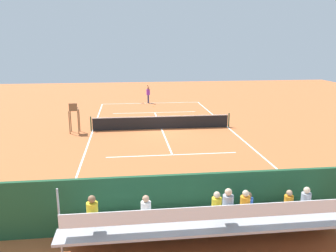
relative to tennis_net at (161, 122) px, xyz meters
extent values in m
plane|color=#BC6033|center=(0.00, 0.00, -0.50)|extent=(60.00, 60.00, 0.00)
cube|color=white|center=(0.00, -11.00, -0.50)|extent=(10.00, 0.10, 0.01)
cube|color=white|center=(0.00, 11.00, -0.50)|extent=(10.00, 0.10, 0.01)
cube|color=white|center=(-5.00, 0.00, -0.50)|extent=(0.10, 22.00, 0.01)
cube|color=white|center=(5.00, 0.00, -0.50)|extent=(0.10, 22.00, 0.01)
cube|color=white|center=(0.00, -6.05, -0.50)|extent=(7.50, 0.10, 0.01)
cube|color=white|center=(0.00, 6.05, -0.50)|extent=(7.50, 0.10, 0.01)
cube|color=white|center=(0.00, 0.00, -0.50)|extent=(0.10, 12.10, 0.01)
cube|color=white|center=(0.00, -11.00, -0.50)|extent=(0.10, 0.30, 0.01)
cube|color=black|center=(0.00, 0.00, -0.05)|extent=(10.00, 0.02, 0.91)
cube|color=white|center=(0.00, 0.00, 0.44)|extent=(10.00, 0.04, 0.06)
cylinder|color=#2D5133|center=(-5.10, 0.00, 0.03)|extent=(0.10, 0.10, 1.07)
cylinder|color=#2D5133|center=(5.10, 0.00, 0.03)|extent=(0.10, 0.10, 1.07)
cube|color=#1E4C2D|center=(0.00, 14.00, 0.50)|extent=(18.00, 0.16, 2.00)
cube|color=#9EA0A5|center=(0.00, 14.35, -0.28)|extent=(9.00, 0.10, 0.45)
cube|color=#9EA0A5|center=(0.00, 14.70, -0.09)|extent=(9.00, 0.80, 0.08)
cube|color=#9EA0A5|center=(0.00, 14.32, -0.28)|extent=(9.00, 0.04, 0.45)
cube|color=silver|center=(0.00, 14.80, 0.33)|extent=(8.60, 0.36, 0.04)
cube|color=silver|center=(0.00, 14.98, 0.53)|extent=(8.60, 0.03, 0.36)
cube|color=#9EA0A5|center=(0.00, 15.50, 0.36)|extent=(9.00, 0.80, 0.08)
cube|color=#9EA0A5|center=(0.00, 15.12, 0.17)|extent=(9.00, 0.04, 0.45)
cube|color=silver|center=(0.00, 15.60, 0.78)|extent=(8.60, 0.36, 0.04)
cube|color=silver|center=(0.00, 15.78, 0.98)|extent=(8.60, 0.03, 0.36)
cube|color=#9EA0A5|center=(0.00, 16.30, 0.81)|extent=(9.00, 0.80, 0.08)
cube|color=#9EA0A5|center=(0.00, 15.92, 0.62)|extent=(9.00, 0.04, 0.45)
cube|color=silver|center=(0.00, 16.40, 1.23)|extent=(8.60, 0.36, 0.04)
cube|color=silver|center=(0.00, 16.58, 1.43)|extent=(8.60, 0.03, 0.36)
cylinder|color=#9EA0A5|center=(4.50, 15.50, 0.67)|extent=(0.06, 0.06, 2.35)
cube|color=#2D2D33|center=(-0.15, 16.23, 1.27)|extent=(0.32, 0.40, 0.12)
cylinder|color=#9399A3|center=(-0.15, 16.35, 1.55)|extent=(0.30, 0.30, 0.45)
sphere|color=beige|center=(-0.15, 16.35, 1.88)|extent=(0.20, 0.20, 0.20)
cube|color=#2D2D33|center=(-1.34, 14.63, 0.37)|extent=(0.32, 0.40, 0.12)
cylinder|color=blue|center=(-1.34, 14.75, 0.65)|extent=(0.30, 0.30, 0.45)
sphere|color=brown|center=(-1.34, 14.75, 0.98)|extent=(0.20, 0.20, 0.20)
cube|color=#2D2D33|center=(-0.94, 15.43, 0.82)|extent=(0.32, 0.40, 0.12)
cylinder|color=orange|center=(-0.94, 15.55, 1.10)|extent=(0.30, 0.30, 0.45)
sphere|color=beige|center=(-0.94, 15.55, 1.43)|extent=(0.20, 0.20, 0.20)
cube|color=#2D2D33|center=(-0.06, 15.43, 0.82)|extent=(0.32, 0.40, 0.12)
cylinder|color=yellow|center=(-0.06, 15.55, 1.10)|extent=(0.30, 0.30, 0.45)
sphere|color=beige|center=(-0.06, 15.55, 1.43)|extent=(0.20, 0.20, 0.20)
cube|color=#2D2D33|center=(3.47, 16.23, 1.27)|extent=(0.32, 0.40, 0.12)
cylinder|color=yellow|center=(3.47, 16.35, 1.55)|extent=(0.30, 0.30, 0.45)
sphere|color=#8C6647|center=(3.47, 16.35, 1.88)|extent=(0.20, 0.20, 0.20)
cube|color=#2D2D33|center=(-2.86, 15.43, 0.82)|extent=(0.32, 0.40, 0.12)
cylinder|color=#9399A3|center=(-2.86, 15.55, 1.10)|extent=(0.30, 0.30, 0.45)
sphere|color=beige|center=(-2.86, 15.55, 1.43)|extent=(0.20, 0.20, 0.20)
cube|color=#2D2D33|center=(2.04, 15.43, 0.82)|extent=(0.32, 0.40, 0.12)
cylinder|color=white|center=(2.04, 15.55, 1.10)|extent=(0.30, 0.30, 0.45)
sphere|color=tan|center=(2.04, 15.55, 1.43)|extent=(0.20, 0.20, 0.20)
cube|color=#2D2D33|center=(-2.73, 14.63, 0.37)|extent=(0.32, 0.40, 0.12)
cylinder|color=orange|center=(-2.73, 14.75, 0.65)|extent=(0.30, 0.30, 0.45)
sphere|color=tan|center=(-2.73, 14.75, 0.98)|extent=(0.20, 0.20, 0.20)
cylinder|color=brown|center=(5.90, -0.01, 0.30)|extent=(0.07, 0.07, 1.60)
cylinder|color=brown|center=(6.50, -0.01, 0.30)|extent=(0.07, 0.07, 1.60)
cylinder|color=brown|center=(5.90, 0.59, 0.30)|extent=(0.07, 0.07, 1.60)
cylinder|color=brown|center=(6.50, 0.59, 0.30)|extent=(0.07, 0.07, 1.60)
cube|color=brown|center=(6.20, 0.29, 1.13)|extent=(0.56, 0.56, 0.06)
cube|color=brown|center=(6.20, 0.53, 1.40)|extent=(0.56, 0.06, 0.48)
cube|color=brown|center=(5.94, 0.29, 1.28)|extent=(0.04, 0.48, 0.04)
cube|color=brown|center=(6.46, 0.29, 1.28)|extent=(0.04, 0.48, 0.04)
cube|color=#33383D|center=(-2.98, 13.20, -0.05)|extent=(1.80, 0.40, 0.05)
cylinder|color=#33383D|center=(-3.73, 13.20, -0.28)|extent=(0.06, 0.06, 0.45)
cylinder|color=#33383D|center=(-2.23, 13.20, -0.28)|extent=(0.06, 0.06, 0.45)
cube|color=#33383D|center=(-2.98, 13.38, 0.25)|extent=(1.80, 0.04, 0.36)
cube|color=#B22D2D|center=(-1.40, 13.40, -0.32)|extent=(0.90, 0.36, 0.36)
cylinder|color=navy|center=(0.26, -11.20, -0.08)|extent=(0.14, 0.14, 0.85)
cylinder|color=navy|center=(0.25, -10.98, -0.08)|extent=(0.14, 0.14, 0.85)
cylinder|color=purple|center=(0.26, -11.09, 0.65)|extent=(0.38, 0.38, 0.60)
sphere|color=#8C6647|center=(0.26, -11.09, 1.06)|extent=(0.22, 0.22, 0.22)
cylinder|color=#8C6647|center=(0.24, -10.87, 1.15)|extent=(0.25, 0.10, 0.55)
cylinder|color=#8C6647|center=(0.27, -11.31, 0.68)|extent=(0.09, 0.09, 0.50)
cylinder|color=black|center=(0.86, -10.87, -0.49)|extent=(0.28, 0.06, 0.03)
torus|color=#D8CC4C|center=(0.59, -10.90, -0.49)|extent=(0.33, 0.33, 0.02)
cylinder|color=white|center=(0.59, -10.90, -0.49)|extent=(0.25, 0.25, 0.00)
sphere|color=#CCDB33|center=(-0.12, -8.97, -0.47)|extent=(0.07, 0.07, 0.07)
sphere|color=#CCDB33|center=(-0.36, -10.27, -0.47)|extent=(0.07, 0.07, 0.07)
camera|label=1|loc=(2.50, 24.76, 5.85)|focal=37.18mm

